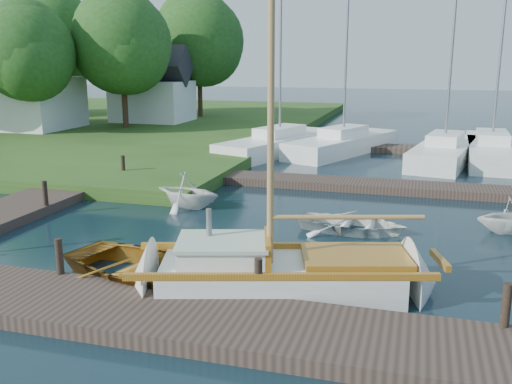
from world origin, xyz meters
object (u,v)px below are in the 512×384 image
(tender_c, at_px, (353,221))
(tree_7, at_px, (199,40))
(house_c, at_px, (152,91))
(tree_3, at_px, (122,43))
(marina_boat_3, at_px, (491,148))
(tree_2, at_px, (27,51))
(mooring_post_5, at_px, (123,165))
(tender_b, at_px, (187,188))
(tree_4, at_px, (51,37))
(mooring_post_3, at_px, (506,305))
(mooring_post_4, at_px, (45,193))
(marina_boat_2, at_px, (444,150))
(mooring_post_1, at_px, (59,256))
(marina_boat_0, at_px, (280,142))
(mooring_post_2, at_px, (258,278))
(sailboat, at_px, (287,278))
(marina_boat_1, at_px, (343,142))
(dinghy, at_px, (147,264))
(house_a, at_px, (24,89))

(tender_c, xyz_separation_m, tree_7, (-14.65, 25.16, 5.88))
(house_c, xyz_separation_m, tree_3, (0.00, -3.95, 3.23))
(marina_boat_3, relative_size, tree_2, 1.58)
(mooring_post_5, relative_size, house_c, 0.15)
(house_c, relative_size, tree_2, 0.67)
(tender_b, height_order, tree_4, tree_4)
(mooring_post_3, bearing_deg, tender_c, 119.65)
(mooring_post_4, bearing_deg, marina_boat_2, 47.01)
(mooring_post_1, xyz_separation_m, marina_boat_0, (0.28, 18.81, -0.13))
(mooring_post_2, distance_m, sailboat, 1.16)
(marina_boat_1, height_order, house_c, marina_boat_1)
(mooring_post_3, relative_size, mooring_post_4, 1.00)
(marina_boat_0, distance_m, tree_2, 15.98)
(tender_c, bearing_deg, marina_boat_3, -14.24)
(tender_b, bearing_deg, marina_boat_0, 11.23)
(sailboat, xyz_separation_m, marina_boat_1, (-1.34, 18.66, 0.22))
(tree_4, bearing_deg, mooring_post_3, -44.01)
(marina_boat_3, relative_size, tree_4, 1.28)
(mooring_post_5, bearing_deg, tree_4, 131.34)
(dinghy, xyz_separation_m, tree_3, (-12.71, 22.30, 5.37))
(marina_boat_3, bearing_deg, dinghy, 156.92)
(marina_boat_0, bearing_deg, tree_7, 55.97)
(marina_boat_2, bearing_deg, sailboat, 178.62)
(mooring_post_3, distance_m, marina_boat_1, 20.46)
(tree_3, bearing_deg, marina_boat_1, -13.00)
(mooring_post_4, relative_size, tree_3, 0.09)
(mooring_post_2, distance_m, tender_c, 6.01)
(mooring_post_1, xyz_separation_m, house_c, (-11.00, 27.00, 1.88))
(house_c, relative_size, tree_4, 0.55)
(house_a, relative_size, tree_7, 0.67)
(sailboat, xyz_separation_m, dinghy, (-3.12, -0.30, 0.10))
(mooring_post_5, bearing_deg, tender_b, -35.69)
(mooring_post_1, bearing_deg, tree_7, 106.16)
(mooring_post_2, height_order, tree_7, tree_7)
(marina_boat_3, bearing_deg, house_c, 73.77)
(mooring_post_4, distance_m, tree_4, 27.26)
(marina_boat_0, relative_size, marina_boat_3, 0.95)
(marina_boat_0, bearing_deg, mooring_post_1, -162.06)
(mooring_post_3, height_order, house_c, house_c)
(tender_c, xyz_separation_m, tree_2, (-20.65, 13.16, 4.93))
(mooring_post_2, distance_m, house_c, 31.19)
(marina_boat_2, relative_size, house_a, 1.90)
(tree_7, bearing_deg, marina_boat_1, -42.24)
(tender_c, distance_m, marina_boat_2, 12.87)
(mooring_post_1, relative_size, mooring_post_5, 1.00)
(sailboat, bearing_deg, dinghy, 169.21)
(tree_2, bearing_deg, mooring_post_2, -44.33)
(marina_boat_2, bearing_deg, tender_c, 177.69)
(mooring_post_1, bearing_deg, mooring_post_2, 0.00)
(mooring_post_3, height_order, marina_boat_0, marina_boat_0)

